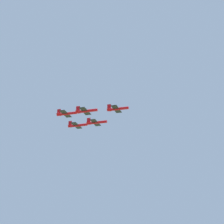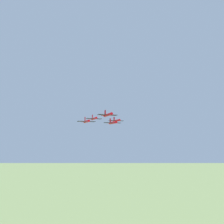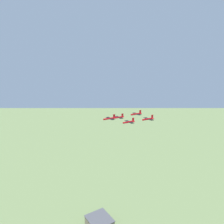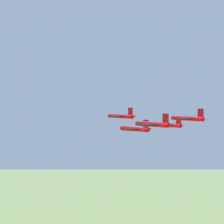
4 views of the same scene
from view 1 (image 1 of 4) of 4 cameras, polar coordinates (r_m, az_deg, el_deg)
The scene contains 5 objects.
jet_0 at distance 191.99m, azimuth 0.65°, elevation 0.41°, with size 9.12×9.72×3.25m.
jet_1 at distance 200.64m, azimuth -2.11°, elevation -1.38°, with size 9.12×9.72×3.25m.
jet_2 at distance 188.27m, azimuth -3.46°, elevation 0.13°, with size 9.12×9.72×3.25m.
jet_3 at distance 211.51m, azimuth -4.60°, elevation -1.75°, with size 9.12×9.72×3.25m.
jet_4 at distance 199.48m, azimuth -6.02°, elevation -0.22°, with size 9.12×9.72×3.25m.
Camera 1 is at (-183.94, -80.64, 97.79)m, focal length 70.00 mm.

